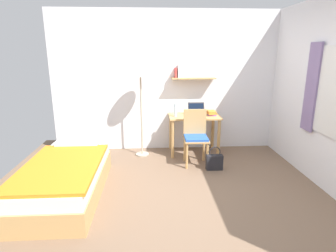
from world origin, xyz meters
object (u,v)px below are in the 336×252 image
(desk_chair, at_px, (196,135))
(laptop, at_px, (196,112))
(book_stack, at_px, (211,113))
(standing_lamp, at_px, (140,75))
(handbag, at_px, (214,162))
(bed, at_px, (66,178))
(desk, at_px, (194,123))
(water_bottle, at_px, (176,110))

(desk_chair, relative_size, laptop, 2.98)
(book_stack, bearing_deg, laptop, 179.84)
(standing_lamp, distance_m, handbag, 1.93)
(bed, relative_size, handbag, 4.77)
(desk_chair, xyz_separation_m, standing_lamp, (-0.91, 0.45, 0.96))
(book_stack, height_order, handbag, book_stack)
(bed, bearing_deg, book_stack, 33.64)
(desk_chair, bearing_deg, handbag, -46.72)
(handbag, bearing_deg, laptop, 102.43)
(laptop, distance_m, book_stack, 0.28)
(book_stack, bearing_deg, desk, -178.08)
(desk_chair, relative_size, book_stack, 3.81)
(standing_lamp, bearing_deg, desk, 3.83)
(desk_chair, xyz_separation_m, water_bottle, (-0.30, 0.44, 0.33))
(desk, xyz_separation_m, water_bottle, (-0.35, -0.07, 0.26))
(desk_chair, height_order, laptop, laptop)
(laptop, bearing_deg, bed, -142.76)
(water_bottle, relative_size, handbag, 0.59)
(desk_chair, bearing_deg, book_stack, 54.59)
(bed, height_order, standing_lamp, standing_lamp)
(desk, height_order, standing_lamp, standing_lamp)
(water_bottle, relative_size, book_stack, 0.96)
(desk, bearing_deg, desk_chair, -95.68)
(handbag, bearing_deg, bed, -162.29)
(desk_chair, height_order, water_bottle, water_bottle)
(desk, relative_size, water_bottle, 3.99)
(desk, relative_size, book_stack, 3.84)
(bed, bearing_deg, water_bottle, 41.86)
(desk_chair, distance_m, water_bottle, 0.63)
(water_bottle, distance_m, book_stack, 0.68)
(desk, relative_size, standing_lamp, 0.55)
(bed, xyz_separation_m, handbag, (2.15, 0.69, -0.10))
(water_bottle, bearing_deg, book_stack, 7.12)
(bed, xyz_separation_m, water_bottle, (1.58, 1.41, 0.60))
(desk, xyz_separation_m, handbag, (0.22, -0.80, -0.45))
(bed, xyz_separation_m, standing_lamp, (0.96, 1.42, 1.23))
(standing_lamp, distance_m, book_stack, 1.47)
(desk_chair, distance_m, book_stack, 0.69)
(bed, height_order, desk_chair, desk_chair)
(bed, height_order, laptop, laptop)
(water_bottle, bearing_deg, desk_chair, -55.50)
(standing_lamp, bearing_deg, laptop, 4.32)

